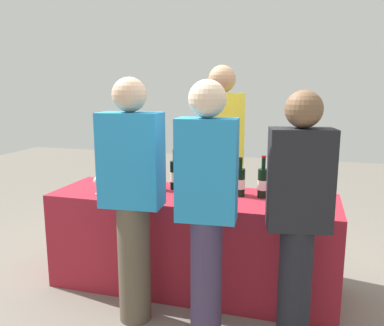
{
  "coord_description": "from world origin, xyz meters",
  "views": [
    {
      "loc": [
        0.82,
        -2.84,
        1.58
      ],
      "look_at": [
        0.0,
        0.0,
        1.0
      ],
      "focal_mm": 37.16,
      "sensor_mm": 36.0,
      "label": 1
    }
  ],
  "objects": [
    {
      "name": "wine_bottle_6",
      "position": [
        0.53,
        0.08,
        0.87
      ],
      "size": [
        0.08,
        0.08,
        0.32
      ],
      "color": "black",
      "rests_on": "tasting_table"
    },
    {
      "name": "guest_1",
      "position": [
        0.28,
        -0.66,
        0.89
      ],
      "size": [
        0.36,
        0.22,
        1.62
      ],
      "rotation": [
        0.0,
        0.0,
        0.08
      ],
      "color": "#3F3351",
      "rests_on": "ground_plane"
    },
    {
      "name": "wine_glass_4",
      "position": [
        0.21,
        -0.16,
        0.86
      ],
      "size": [
        0.07,
        0.07,
        0.15
      ],
      "color": "silver",
      "rests_on": "tasting_table"
    },
    {
      "name": "wine_bottle_2",
      "position": [
        -0.18,
        0.13,
        0.87
      ],
      "size": [
        0.08,
        0.08,
        0.32
      ],
      "color": "black",
      "rests_on": "tasting_table"
    },
    {
      "name": "wine_glass_1",
      "position": [
        -0.62,
        -0.17,
        0.85
      ],
      "size": [
        0.07,
        0.07,
        0.14
      ],
      "color": "silver",
      "rests_on": "tasting_table"
    },
    {
      "name": "guest_0",
      "position": [
        -0.25,
        -0.55,
        0.89
      ],
      "size": [
        0.41,
        0.25,
        1.64
      ],
      "rotation": [
        0.0,
        0.0,
        0.07
      ],
      "color": "brown",
      "rests_on": "ground_plane"
    },
    {
      "name": "wine_glass_3",
      "position": [
        0.07,
        -0.09,
        0.86
      ],
      "size": [
        0.07,
        0.07,
        0.14
      ],
      "color": "silver",
      "rests_on": "tasting_table"
    },
    {
      "name": "wine_bottle_3",
      "position": [
        -0.01,
        0.07,
        0.87
      ],
      "size": [
        0.07,
        0.07,
        0.32
      ],
      "color": "black",
      "rests_on": "tasting_table"
    },
    {
      "name": "wine_glass_0",
      "position": [
        -0.71,
        -0.17,
        0.86
      ],
      "size": [
        0.08,
        0.08,
        0.14
      ],
      "color": "silver",
      "rests_on": "tasting_table"
    },
    {
      "name": "ground_plane",
      "position": [
        0.0,
        0.0,
        0.0
      ],
      "size": [
        12.0,
        12.0,
        0.0
      ],
      "primitive_type": "plane",
      "color": "slate"
    },
    {
      "name": "menu_board",
      "position": [
        -0.9,
        0.84,
        0.36
      ],
      "size": [
        0.6,
        0.06,
        0.71
      ],
      "primitive_type": "cube",
      "rotation": [
        0.0,
        0.0,
        -0.05
      ],
      "color": "white",
      "rests_on": "ground_plane"
    },
    {
      "name": "wine_bottle_1",
      "position": [
        -0.27,
        0.06,
        0.87
      ],
      "size": [
        0.07,
        0.07,
        0.3
      ],
      "color": "black",
      "rests_on": "tasting_table"
    },
    {
      "name": "wine_bottle_0",
      "position": [
        -0.43,
        0.1,
        0.86
      ],
      "size": [
        0.07,
        0.07,
        0.31
      ],
      "color": "black",
      "rests_on": "tasting_table"
    },
    {
      "name": "ice_bucket",
      "position": [
        -0.6,
        0.12,
        0.85
      ],
      "size": [
        0.18,
        0.18,
        0.19
      ],
      "primitive_type": "cylinder",
      "color": "silver",
      "rests_on": "tasting_table"
    },
    {
      "name": "wine_glass_2",
      "position": [
        -0.49,
        -0.12,
        0.85
      ],
      "size": [
        0.07,
        0.07,
        0.13
      ],
      "color": "silver",
      "rests_on": "tasting_table"
    },
    {
      "name": "wine_bottle_7",
      "position": [
        0.72,
        0.16,
        0.87
      ],
      "size": [
        0.07,
        0.07,
        0.32
      ],
      "color": "black",
      "rests_on": "tasting_table"
    },
    {
      "name": "guest_2",
      "position": [
        0.8,
        -0.58,
        0.85
      ],
      "size": [
        0.39,
        0.26,
        1.56
      ],
      "rotation": [
        0.0,
        0.0,
        0.19
      ],
      "color": "black",
      "rests_on": "ground_plane"
    },
    {
      "name": "wine_bottle_5",
      "position": [
        0.36,
        0.07,
        0.86
      ],
      "size": [
        0.07,
        0.07,
        0.3
      ],
      "color": "black",
      "rests_on": "tasting_table"
    },
    {
      "name": "server_pouring",
      "position": [
        0.1,
        0.57,
        0.98
      ],
      "size": [
        0.38,
        0.24,
        1.76
      ],
      "rotation": [
        0.0,
        0.0,
        3.05
      ],
      "color": "black",
      "rests_on": "ground_plane"
    },
    {
      "name": "tasting_table",
      "position": [
        0.0,
        0.0,
        0.38
      ],
      "size": [
        2.19,
        0.67,
        0.75
      ],
      "primitive_type": "cube",
      "color": "maroon",
      "rests_on": "ground_plane"
    },
    {
      "name": "wine_bottle_4",
      "position": [
        0.23,
        0.14,
        0.87
      ],
      "size": [
        0.07,
        0.07,
        0.33
      ],
      "color": "black",
      "rests_on": "tasting_table"
    }
  ]
}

